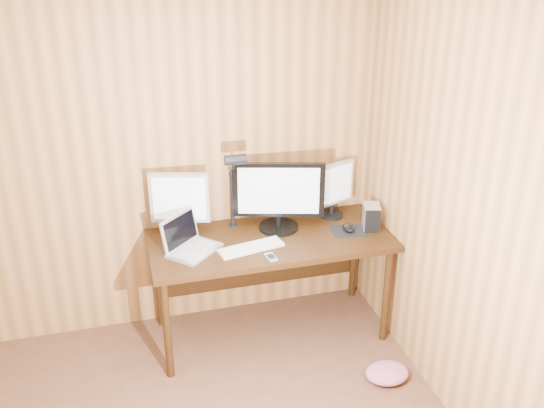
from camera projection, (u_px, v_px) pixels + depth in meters
name	position (u px, v px, depth m)	size (l,w,h in m)	color
room_shell	(137.00, 350.00, 2.16)	(4.00, 4.00, 4.00)	brown
desk	(267.00, 249.00, 4.14)	(1.60, 0.70, 0.75)	black
monitor_center	(279.00, 195.00, 4.05)	(0.60, 0.27, 0.48)	black
monitor_left	(180.00, 203.00, 3.96)	(0.39, 0.19, 0.44)	black
monitor_right	(333.00, 189.00, 4.24)	(0.34, 0.17, 0.40)	black
laptop	(188.00, 242.00, 3.85)	(0.41, 0.41, 0.23)	silver
keyboard	(251.00, 247.00, 3.88)	(0.44, 0.21, 0.02)	silver
mousepad	(348.00, 231.00, 4.11)	(0.22, 0.18, 0.00)	black
mouse	(348.00, 228.00, 4.10)	(0.07, 0.12, 0.04)	black
hard_drive	(371.00, 217.00, 4.12)	(0.15, 0.18, 0.17)	silver
phone	(271.00, 257.00, 3.77)	(0.07, 0.11, 0.01)	silver
speaker	(370.00, 211.00, 4.26)	(0.05, 0.05, 0.12)	black
desk_lamp	(234.00, 180.00, 3.95)	(0.14, 0.20, 0.61)	black
fabric_pile	(387.00, 373.00, 3.85)	(0.28, 0.23, 0.09)	#B65875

